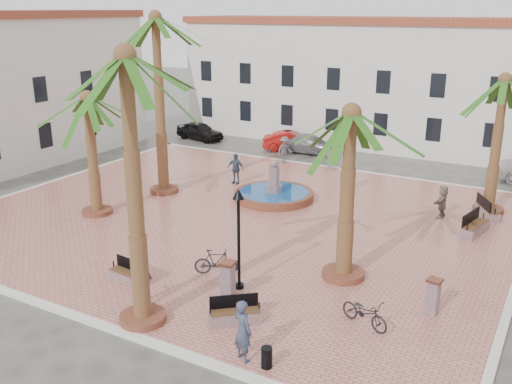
% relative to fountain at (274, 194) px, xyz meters
% --- Properties ---
extents(ground, '(120.00, 120.00, 0.00)m').
position_rel_fountain_xyz_m(ground, '(-0.25, -3.32, -0.45)').
color(ground, '#56544F').
rests_on(ground, ground).
extents(plaza, '(26.00, 22.00, 0.15)m').
position_rel_fountain_xyz_m(plaza, '(-0.25, -3.32, -0.38)').
color(plaza, '#C77265').
rests_on(plaza, ground).
extents(kerb_n, '(26.30, 0.30, 0.16)m').
position_rel_fountain_xyz_m(kerb_n, '(-0.25, 7.68, -0.37)').
color(kerb_n, silver).
rests_on(kerb_n, ground).
extents(kerb_s, '(26.30, 0.30, 0.16)m').
position_rel_fountain_xyz_m(kerb_s, '(-0.25, -14.32, -0.37)').
color(kerb_s, silver).
rests_on(kerb_s, ground).
extents(kerb_w, '(0.30, 22.30, 0.16)m').
position_rel_fountain_xyz_m(kerb_w, '(-13.25, -3.32, -0.37)').
color(kerb_w, silver).
rests_on(kerb_w, ground).
extents(building_north, '(30.40, 7.40, 9.50)m').
position_rel_fountain_xyz_m(building_north, '(-0.25, 16.68, 4.31)').
color(building_north, silver).
rests_on(building_north, ground).
extents(fountain, '(4.33, 4.33, 2.24)m').
position_rel_fountain_xyz_m(fountain, '(0.00, 0.00, 0.00)').
color(fountain, brown).
rests_on(fountain, plaza).
extents(palm_nw, '(5.29, 5.29, 9.91)m').
position_rel_fountain_xyz_m(palm_nw, '(-6.04, -1.98, 8.28)').
color(palm_nw, brown).
rests_on(palm_nw, plaza).
extents(palm_sw, '(4.96, 4.96, 6.26)m').
position_rel_fountain_xyz_m(palm_sw, '(-6.76, -6.51, 4.84)').
color(palm_sw, brown).
rests_on(palm_sw, plaza).
extents(palm_s, '(5.09, 5.09, 9.05)m').
position_rel_fountain_xyz_m(palm_s, '(2.19, -13.49, 7.49)').
color(palm_s, brown).
rests_on(palm_s, plaza).
extents(palm_e, '(5.39, 5.39, 6.81)m').
position_rel_fountain_xyz_m(palm_e, '(6.82, -7.08, 5.30)').
color(palm_e, brown).
rests_on(palm_e, plaza).
extents(palm_ne, '(5.00, 5.00, 7.08)m').
position_rel_fountain_xyz_m(palm_ne, '(10.54, 3.65, 5.62)').
color(palm_ne, brown).
rests_on(palm_ne, plaza).
extents(bench_s, '(1.73, 0.70, 0.89)m').
position_rel_fountain_xyz_m(bench_s, '(-0.17, -11.56, -0.05)').
color(bench_s, slate).
rests_on(bench_s, plaza).
extents(bench_se, '(1.67, 1.52, 0.92)m').
position_rel_fountain_xyz_m(bench_se, '(4.91, -12.04, -0.05)').
color(bench_se, slate).
rests_on(bench_se, plaza).
extents(bench_e, '(1.02, 2.08, 1.05)m').
position_rel_fountain_xyz_m(bench_e, '(10.45, 0.13, -0.01)').
color(bench_e, slate).
rests_on(bench_e, plaza).
extents(bench_ne, '(1.44, 1.94, 1.00)m').
position_rel_fountain_xyz_m(bench_ne, '(10.59, 2.86, -0.02)').
color(bench_ne, slate).
rests_on(bench_ne, plaza).
extents(lamppost_s, '(0.42, 0.42, 3.91)m').
position_rel_fountain_xyz_m(lamppost_s, '(3.76, -9.86, 2.34)').
color(lamppost_s, black).
rests_on(lamppost_s, plaza).
extents(bollard_se, '(0.59, 0.59, 1.49)m').
position_rel_fountain_xyz_m(bollard_se, '(3.89, -10.87, 0.47)').
color(bollard_se, slate).
rests_on(bollard_se, plaza).
extents(bollard_n, '(0.65, 0.65, 1.52)m').
position_rel_fountain_xyz_m(bollard_n, '(0.39, 7.08, 0.48)').
color(bollard_n, slate).
rests_on(bollard_n, plaza).
extents(bollard_e, '(0.53, 0.53, 1.31)m').
position_rel_fountain_xyz_m(bollard_e, '(10.49, -8.22, 0.37)').
color(bollard_e, slate).
rests_on(bollard_e, plaza).
extents(litter_bin, '(0.33, 0.33, 0.65)m').
position_rel_fountain_xyz_m(litter_bin, '(7.04, -13.72, 0.02)').
color(litter_bin, black).
rests_on(litter_bin, plaza).
extents(cyclist_a, '(0.84, 0.71, 1.95)m').
position_rel_fountain_xyz_m(cyclist_a, '(6.23, -13.72, 0.67)').
color(cyclist_a, '#363B51').
rests_on(cyclist_a, plaza).
extents(bicycle_a, '(1.95, 1.23, 0.97)m').
position_rel_fountain_xyz_m(bicycle_a, '(8.74, -10.11, 0.18)').
color(bicycle_a, black).
rests_on(bicycle_a, plaza).
extents(cyclist_b, '(0.93, 0.75, 1.84)m').
position_rel_fountain_xyz_m(cyclist_b, '(1.39, -12.55, 0.62)').
color(cyclist_b, '#592024').
rests_on(cyclist_b, plaza).
extents(bicycle_b, '(1.74, 1.24, 1.03)m').
position_rel_fountain_xyz_m(bicycle_b, '(2.37, -9.33, 0.21)').
color(bicycle_b, black).
rests_on(bicycle_b, plaza).
extents(pedestrian_fountain_a, '(1.05, 0.93, 1.80)m').
position_rel_fountain_xyz_m(pedestrian_fountain_a, '(2.88, 3.38, 0.59)').
color(pedestrian_fountain_a, '#7F6A4F').
rests_on(pedestrian_fountain_a, plaza).
extents(pedestrian_fountain_b, '(1.10, 0.50, 1.84)m').
position_rel_fountain_xyz_m(pedestrian_fountain_b, '(-3.36, 1.45, 0.62)').
color(pedestrian_fountain_b, '#3C4D62').
rests_on(pedestrian_fountain_b, plaza).
extents(pedestrian_north, '(1.10, 1.35, 1.82)m').
position_rel_fountain_xyz_m(pedestrian_north, '(-2.96, 7.08, 0.60)').
color(pedestrian_north, '#56565B').
rests_on(pedestrian_north, plaza).
extents(pedestrian_east, '(0.59, 1.58, 1.67)m').
position_rel_fountain_xyz_m(pedestrian_east, '(8.62, 1.60, 0.53)').
color(pedestrian_east, gray).
rests_on(pedestrian_east, plaza).
extents(car_black, '(4.39, 2.36, 1.42)m').
position_rel_fountain_xyz_m(car_black, '(-12.45, 10.71, 0.26)').
color(car_black, black).
rests_on(car_black, ground).
extents(car_red, '(4.58, 3.01, 1.43)m').
position_rel_fountain_xyz_m(car_red, '(-4.30, 11.01, 0.26)').
color(car_red, red).
rests_on(car_red, ground).
extents(car_silver, '(4.70, 2.13, 1.33)m').
position_rel_fountain_xyz_m(car_silver, '(-2.90, 11.04, 0.21)').
color(car_silver, '#9C9BA3').
rests_on(car_silver, ground).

